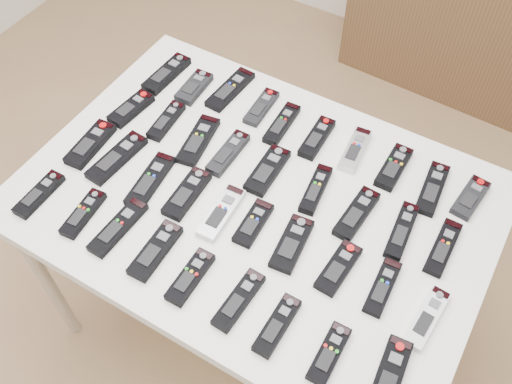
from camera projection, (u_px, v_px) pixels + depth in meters
The scene contains 40 objects.
ground at pixel (213, 332), 2.14m from camera, with size 4.00×4.00×0.00m, color #95664C.
table at pixel (256, 209), 1.59m from camera, with size 1.25×0.88×0.78m.
remote_0 at pixel (167, 74), 1.83m from camera, with size 0.06×0.19×0.02m, color black.
remote_1 at pixel (194, 87), 1.79m from camera, with size 0.06×0.14×0.02m, color black.
remote_2 at pixel (230, 89), 1.79m from camera, with size 0.06×0.20×0.02m, color black.
remote_3 at pixel (261, 107), 1.74m from camera, with size 0.05×0.16×0.02m, color black.
remote_4 at pixel (282, 124), 1.70m from camera, with size 0.05×0.17×0.02m, color black.
remote_5 at pixel (317, 138), 1.66m from camera, with size 0.05×0.16×0.02m, color black.
remote_6 at pixel (355, 150), 1.63m from camera, with size 0.05×0.16×0.02m, color #B7B7BC.
remote_7 at pixel (394, 167), 1.59m from camera, with size 0.05×0.16×0.02m, color black.
remote_8 at pixel (432, 189), 1.55m from camera, with size 0.05×0.18×0.02m, color black.
remote_9 at pixel (470, 198), 1.53m from camera, with size 0.05×0.15×0.02m, color black.
remote_10 at pixel (131, 109), 1.73m from camera, with size 0.06×0.15×0.02m, color black.
remote_11 at pixel (166, 121), 1.70m from camera, with size 0.04×0.16×0.02m, color black.
remote_12 at pixel (198, 140), 1.66m from camera, with size 0.06×0.19×0.02m, color black.
remote_13 at pixel (228, 153), 1.63m from camera, with size 0.05×0.17×0.02m, color black.
remote_14 at pixel (267, 170), 1.59m from camera, with size 0.06×0.17×0.02m, color black.
remote_15 at pixel (316, 189), 1.55m from camera, with size 0.04×0.16×0.02m, color black.
remote_16 at pixel (357, 214), 1.50m from camera, with size 0.05×0.17×0.02m, color black.
remote_17 at pixel (402, 231), 1.47m from camera, with size 0.05×0.18×0.02m, color black.
remote_18 at pixel (443, 247), 1.44m from camera, with size 0.05×0.17×0.02m, color black.
remote_19 at pixel (90, 144), 1.65m from camera, with size 0.06×0.18×0.02m, color black.
remote_20 at pixel (117, 158), 1.62m from camera, with size 0.06×0.20×0.02m, color black.
remote_21 at pixel (150, 180), 1.57m from camera, with size 0.06×0.19×0.02m, color black.
remote_22 at pixel (187, 193), 1.54m from camera, with size 0.06×0.17×0.02m, color black.
remote_23 at pixel (221, 213), 1.50m from camera, with size 0.05×0.18×0.02m, color #B7B7BC.
remote_24 at pixel (253, 223), 1.48m from camera, with size 0.05×0.14×0.02m, color black.
remote_25 at pixel (292, 244), 1.44m from camera, with size 0.06×0.16×0.02m, color black.
remote_26 at pixel (338, 268), 1.40m from camera, with size 0.05×0.15×0.02m, color black.
remote_27 at pixel (382, 287), 1.37m from camera, with size 0.05×0.16×0.02m, color black.
remote_28 at pixel (427, 318), 1.32m from camera, with size 0.05×0.17×0.02m, color silver.
remote_29 at pixel (39, 194), 1.54m from camera, with size 0.05×0.16×0.02m, color black.
remote_30 at pixel (83, 213), 1.50m from camera, with size 0.04×0.15×0.02m, color black.
remote_31 at pixel (118, 227), 1.48m from camera, with size 0.05×0.19×0.02m, color black.
remote_32 at pixel (155, 250), 1.43m from camera, with size 0.06×0.17×0.02m, color black.
remote_33 at pixel (190, 277), 1.39m from camera, with size 0.05×0.16×0.02m, color black.
remote_34 at pixel (239, 300), 1.35m from camera, with size 0.05×0.17×0.02m, color black.
remote_35 at pixel (277, 325), 1.31m from camera, with size 0.05×0.16×0.02m, color black.
remote_36 at pixel (329, 354), 1.27m from camera, with size 0.05×0.15×0.02m, color black.
remote_37 at pixel (389, 377), 1.24m from camera, with size 0.05×0.19×0.02m, color black.
Camera 1 is at (0.58, -0.66, 2.02)m, focal length 40.00 mm.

